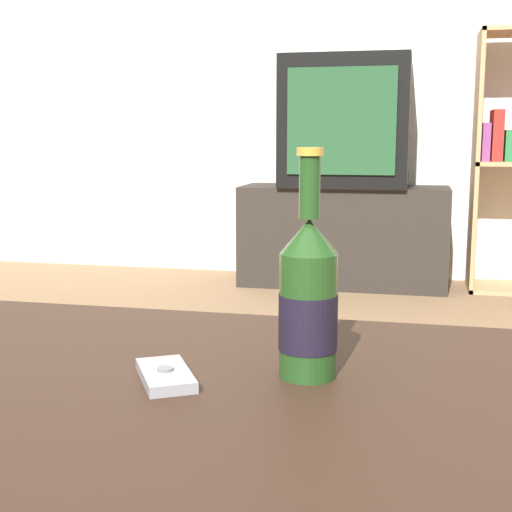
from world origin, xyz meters
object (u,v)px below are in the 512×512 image
object	(u,v)px
television	(346,122)
beer_bottle	(308,300)
cell_phone	(166,375)
tv_stand	(343,236)

from	to	relation	value
television	beer_bottle	xyz separation A→B (m)	(0.22, -2.68, -0.27)
television	cell_phone	bearing A→B (deg)	-88.94
television	beer_bottle	distance (m)	2.70
tv_stand	television	bearing A→B (deg)	-90.00
television	beer_bottle	world-z (taller)	television
cell_phone	beer_bottle	bearing A→B (deg)	-11.44
tv_stand	beer_bottle	bearing A→B (deg)	-85.31
television	cell_phone	xyz separation A→B (m)	(0.05, -2.74, -0.36)
television	cell_phone	size ratio (longest dim) A/B	4.84
cell_phone	tv_stand	bearing A→B (deg)	61.16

